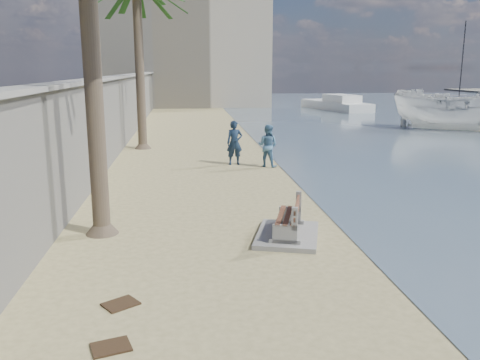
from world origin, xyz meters
TOP-DOWN VIEW (x-y plane):
  - seawall at (-5.20, 20.00)m, footprint 0.45×70.00m
  - wall_cap at (-5.20, 20.00)m, footprint 0.80×70.00m
  - end_building at (-2.00, 52.00)m, footprint 18.00×12.00m
  - bench_far at (0.53, 5.91)m, footprint 1.95×2.41m
  - person_a at (0.19, 15.46)m, footprint 0.79×0.56m
  - person_b at (1.50, 14.83)m, footprint 1.17×1.09m
  - boat_cruiser at (15.97, 25.89)m, footprint 4.50×4.48m
  - yacht_far at (12.84, 43.22)m, footprint 4.80×10.01m
  - sailboat_west at (26.71, 45.30)m, footprint 6.91×5.36m
  - debris_b at (-3.01, 1.32)m, footprint 0.66×0.59m
  - debris_d at (-3.04, 2.71)m, footprint 0.72×0.69m

SIDE VIEW (x-z plane):
  - debris_b at x=-3.01m, z-range 0.00..0.03m
  - debris_d at x=-3.04m, z-range 0.00..0.03m
  - sailboat_west at x=26.71m, z-range -4.07..4.69m
  - yacht_far at x=12.84m, z-range -0.40..1.10m
  - bench_far at x=0.53m, z-range -0.05..0.82m
  - person_b at x=1.50m, z-range 0.00..1.93m
  - person_a at x=0.19m, z-range 0.00..2.12m
  - boat_cruiser at x=15.97m, z-range -0.40..3.36m
  - seawall at x=-5.20m, z-range 0.00..3.50m
  - wall_cap at x=-5.20m, z-range 3.49..3.61m
  - end_building at x=-2.00m, z-range 0.00..14.00m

